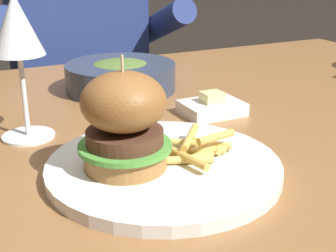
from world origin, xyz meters
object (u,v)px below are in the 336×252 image
object	(u,v)px
main_plate	(164,167)
soup_bowl	(123,75)
diner_person	(82,100)
burger_sandwich	(124,121)
butter_dish	(212,107)
wine_glass	(17,32)

from	to	relation	value
main_plate	soup_bowl	size ratio (longest dim) A/B	1.35
diner_person	burger_sandwich	bearing A→B (deg)	-102.19
butter_dish	soup_bowl	size ratio (longest dim) A/B	0.46
main_plate	butter_dish	size ratio (longest dim) A/B	2.92
wine_glass	soup_bowl	world-z (taller)	wine_glass
main_plate	butter_dish	distance (m)	0.22
main_plate	burger_sandwich	xyz separation A→B (m)	(-0.04, 0.01, 0.06)
main_plate	diner_person	world-z (taller)	diner_person
diner_person	main_plate	bearing A→B (deg)	-99.30
butter_dish	diner_person	size ratio (longest dim) A/B	0.08
butter_dish	soup_bowl	world-z (taller)	soup_bowl
soup_bowl	diner_person	xyz separation A→B (m)	(0.06, 0.53, -0.20)
butter_dish	diner_person	world-z (taller)	diner_person
wine_glass	burger_sandwich	bearing A→B (deg)	-66.30
wine_glass	diner_person	bearing A→B (deg)	69.20
main_plate	butter_dish	world-z (taller)	butter_dish
burger_sandwich	butter_dish	world-z (taller)	burger_sandwich
burger_sandwich	diner_person	bearing A→B (deg)	77.81
diner_person	wine_glass	bearing A→B (deg)	-110.80
main_plate	soup_bowl	xyz separation A→B (m)	(0.08, 0.34, 0.02)
butter_dish	soup_bowl	xyz separation A→B (m)	(-0.08, 0.19, 0.02)
main_plate	soup_bowl	bearing A→B (deg)	76.87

